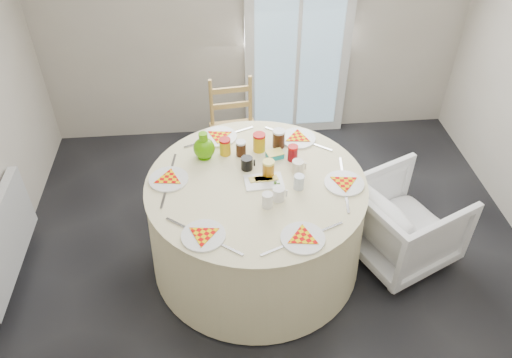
{
  "coord_description": "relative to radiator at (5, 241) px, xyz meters",
  "views": [
    {
      "loc": [
        -0.39,
        -2.37,
        2.97
      ],
      "look_at": [
        -0.15,
        0.21,
        0.8
      ],
      "focal_mm": 35.0,
      "sensor_mm": 36.0,
      "label": 1
    }
  ],
  "objects": [
    {
      "name": "green_pitcher",
      "position": [
        1.44,
        0.33,
        0.49
      ],
      "size": [
        0.18,
        0.18,
        0.2
      ],
      "primitive_type": null,
      "rotation": [
        0.0,
        0.0,
        0.21
      ],
      "color": "#479C02",
      "rests_on": "table"
    },
    {
      "name": "cheese_platter",
      "position": [
        1.84,
        0.01,
        0.39
      ],
      "size": [
        0.27,
        0.18,
        0.03
      ],
      "primitive_type": null,
      "rotation": [
        0.0,
        0.0,
        0.06
      ],
      "color": "white",
      "rests_on": "table"
    },
    {
      "name": "wall_back",
      "position": [
        1.94,
        1.8,
        0.92
      ],
      "size": [
        4.0,
        0.02,
        2.6
      ],
      "primitive_type": "cube",
      "color": "#BCB5A3",
      "rests_on": "floor"
    },
    {
      "name": "place_settings",
      "position": [
        1.79,
        0.01,
        0.39
      ],
      "size": [
        1.92,
        1.92,
        0.03
      ],
      "primitive_type": null,
      "rotation": [
        0.0,
        0.0,
        0.4
      ],
      "color": "white",
      "rests_on": "table"
    },
    {
      "name": "wooden_chair",
      "position": [
        1.69,
        1.09,
        0.09
      ],
      "size": [
        0.44,
        0.43,
        0.91
      ],
      "primitive_type": null,
      "rotation": [
        0.0,
        0.0,
        0.1
      ],
      "color": "#B3804D",
      "rests_on": "floor"
    },
    {
      "name": "mugs_glasses",
      "position": [
        1.92,
        0.05,
        0.43
      ],
      "size": [
        0.83,
        0.83,
        0.11
      ],
      "primitive_type": null,
      "rotation": [
        0.0,
        0.0,
        -0.43
      ],
      "color": "gray",
      "rests_on": "table"
    },
    {
      "name": "table",
      "position": [
        1.79,
        0.01,
        -0.01
      ],
      "size": [
        1.57,
        1.57,
        0.79
      ],
      "primitive_type": "cylinder",
      "color": "beige",
      "rests_on": "floor"
    },
    {
      "name": "floor",
      "position": [
        1.94,
        -0.2,
        -0.38
      ],
      "size": [
        4.0,
        4.0,
        0.0
      ],
      "primitive_type": "plane",
      "color": "black",
      "rests_on": "ground"
    },
    {
      "name": "butter_tub",
      "position": [
        1.95,
        0.28,
        0.41
      ],
      "size": [
        0.14,
        0.11,
        0.05
      ],
      "primitive_type": "cube",
      "rotation": [
        0.0,
        0.0,
        0.27
      ],
      "color": "#16A0AC",
      "rests_on": "table"
    },
    {
      "name": "jar_cluster",
      "position": [
        1.82,
        0.3,
        0.44
      ],
      "size": [
        0.55,
        0.28,
        0.16
      ],
      "primitive_type": null,
      "rotation": [
        0.0,
        0.0,
        0.02
      ],
      "color": "#AC752A",
      "rests_on": "table"
    },
    {
      "name": "glass_door",
      "position": [
        2.34,
        1.75,
        0.67
      ],
      "size": [
        1.0,
        0.08,
        2.1
      ],
      "primitive_type": "cube",
      "color": "silver",
      "rests_on": "floor"
    },
    {
      "name": "radiator",
      "position": [
        0.0,
        0.0,
        0.0
      ],
      "size": [
        0.07,
        1.0,
        0.55
      ],
      "primitive_type": "cube",
      "color": "silver",
      "rests_on": "floor"
    },
    {
      "name": "armchair",
      "position": [
        2.9,
        -0.03,
        0.01
      ],
      "size": [
        0.89,
        0.91,
        0.72
      ],
      "primitive_type": "imported",
      "rotation": [
        0.0,
        0.0,
        2.0
      ],
      "color": "white",
      "rests_on": "floor"
    }
  ]
}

